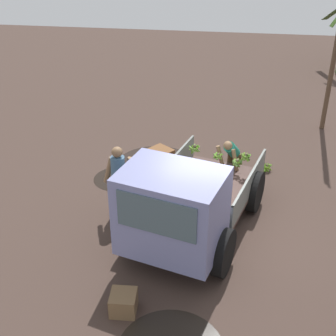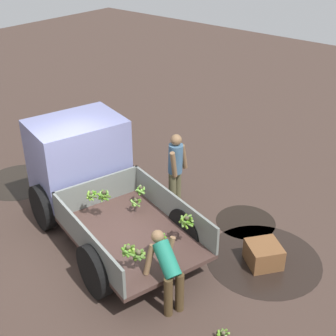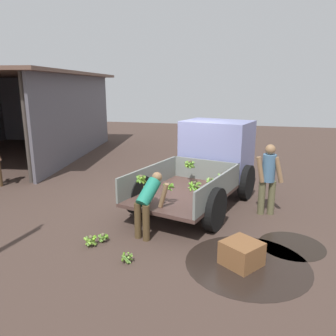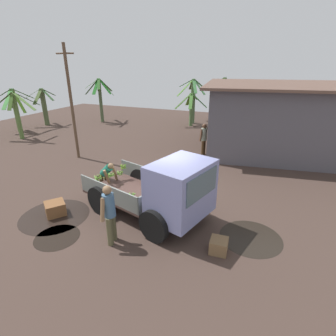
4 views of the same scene
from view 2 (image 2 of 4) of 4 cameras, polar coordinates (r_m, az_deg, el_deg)
ground at (r=9.20m, az=-10.37°, el=-9.91°), size 36.00×36.00×0.00m
mud_patch_0 at (r=9.95m, az=9.43°, el=-6.47°), size 1.24×1.24×0.01m
mud_patch_1 at (r=11.74m, az=-17.63°, el=-1.58°), size 1.72×1.72×0.01m
mud_patch_2 at (r=9.04m, az=11.53°, el=-10.86°), size 2.14×2.14×0.01m
cargo_truck at (r=9.55m, az=-9.68°, el=-0.52°), size 4.43×2.93×2.05m
person_foreground_visitor at (r=9.87m, az=0.95°, el=0.10°), size 0.37×0.66×1.70m
person_worker_loading at (r=7.53m, az=-0.06°, el=-12.15°), size 0.72×0.67×1.28m
banana_bunch_on_ground_2 at (r=7.51m, az=6.72°, el=-19.57°), size 0.21×0.23×0.18m
wooden_crate_0 at (r=8.82m, az=11.58°, el=-10.28°), size 0.81×0.81×0.42m
wooden_crate_1 at (r=11.56m, az=-12.09°, el=-0.23°), size 0.47×0.47×0.37m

